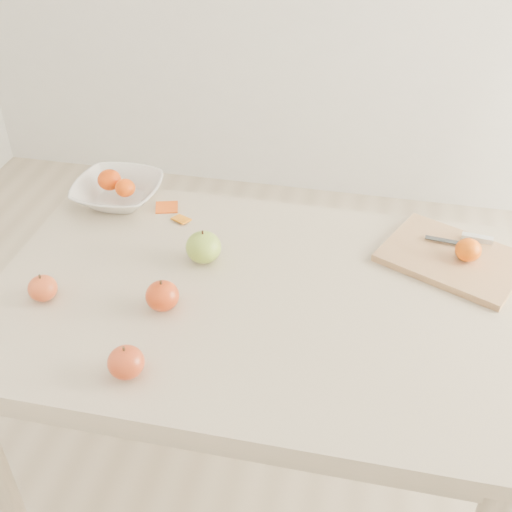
# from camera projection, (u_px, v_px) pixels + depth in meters

# --- Properties ---
(ground) EXTENTS (3.50, 3.50, 0.00)m
(ground) POSITION_uv_depth(u_px,v_px,m) (253.00, 486.00, 1.91)
(ground) COLOR #C6B293
(ground) RESTS_ON ground
(table) EXTENTS (1.20, 0.80, 0.75)m
(table) POSITION_uv_depth(u_px,v_px,m) (252.00, 325.00, 1.52)
(table) COLOR beige
(table) RESTS_ON ground
(cutting_board) EXTENTS (0.39, 0.34, 0.02)m
(cutting_board) POSITION_uv_depth(u_px,v_px,m) (452.00, 258.00, 1.56)
(cutting_board) COLOR tan
(cutting_board) RESTS_ON table
(board_tangerine) EXTENTS (0.06, 0.06, 0.05)m
(board_tangerine) POSITION_uv_depth(u_px,v_px,m) (468.00, 250.00, 1.52)
(board_tangerine) COLOR #E94E08
(board_tangerine) RESTS_ON cutting_board
(fruit_bowl) EXTENTS (0.24, 0.24, 0.06)m
(fruit_bowl) POSITION_uv_depth(u_px,v_px,m) (118.00, 192.00, 1.77)
(fruit_bowl) COLOR silver
(fruit_bowl) RESTS_ON table
(bowl_tangerine_near) EXTENTS (0.06, 0.06, 0.06)m
(bowl_tangerine_near) POSITION_uv_depth(u_px,v_px,m) (109.00, 180.00, 1.76)
(bowl_tangerine_near) COLOR #CF3E07
(bowl_tangerine_near) RESTS_ON fruit_bowl
(bowl_tangerine_far) EXTENTS (0.05, 0.05, 0.05)m
(bowl_tangerine_far) POSITION_uv_depth(u_px,v_px,m) (125.00, 188.00, 1.74)
(bowl_tangerine_far) COLOR #E24008
(bowl_tangerine_far) RESTS_ON fruit_bowl
(orange_peel_a) EXTENTS (0.07, 0.06, 0.01)m
(orange_peel_a) POSITION_uv_depth(u_px,v_px,m) (167.00, 209.00, 1.75)
(orange_peel_a) COLOR #DD4F0F
(orange_peel_a) RESTS_ON table
(orange_peel_b) EXTENTS (0.06, 0.05, 0.01)m
(orange_peel_b) POSITION_uv_depth(u_px,v_px,m) (181.00, 220.00, 1.70)
(orange_peel_b) COLOR orange
(orange_peel_b) RESTS_ON table
(paring_knife) EXTENTS (0.17, 0.05, 0.01)m
(paring_knife) POSITION_uv_depth(u_px,v_px,m) (472.00, 239.00, 1.59)
(paring_knife) COLOR silver
(paring_knife) RESTS_ON cutting_board
(apple_green) EXTENTS (0.09, 0.09, 0.08)m
(apple_green) POSITION_uv_depth(u_px,v_px,m) (203.00, 247.00, 1.54)
(apple_green) COLOR #679B25
(apple_green) RESTS_ON table
(apple_red_c) EXTENTS (0.07, 0.07, 0.07)m
(apple_red_c) POSITION_uv_depth(u_px,v_px,m) (126.00, 362.00, 1.25)
(apple_red_c) COLOR #8E1104
(apple_red_c) RESTS_ON table
(apple_red_d) EXTENTS (0.07, 0.07, 0.06)m
(apple_red_d) POSITION_uv_depth(u_px,v_px,m) (43.00, 288.00, 1.43)
(apple_red_d) COLOR #A71D17
(apple_red_d) RESTS_ON table
(apple_red_b) EXTENTS (0.07, 0.07, 0.07)m
(apple_red_b) POSITION_uv_depth(u_px,v_px,m) (162.00, 296.00, 1.41)
(apple_red_b) COLOR maroon
(apple_red_b) RESTS_ON table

